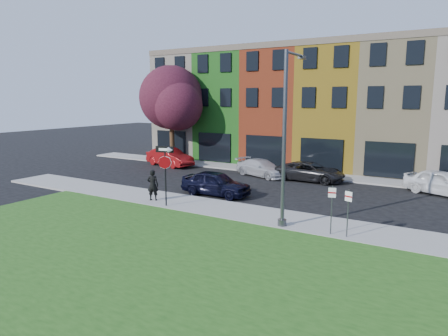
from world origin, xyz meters
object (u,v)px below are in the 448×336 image
Objects in this scene: stop_sign at (165,164)px; street_lamp at (286,140)px; man at (153,185)px; sedan_near at (216,183)px.

street_lamp reaches higher than stop_sign.
street_lamp is (6.81, 0.23, 1.65)m from stop_sign.
stop_sign is 2.07m from man.
stop_sign is 0.74× the size of sedan_near.
sedan_near is at bearing 64.85° from stop_sign.
man is 8.77m from street_lamp.
sedan_near is at bearing -147.17° from man.
man is 0.23× the size of street_lamp.
stop_sign reaches higher than sedan_near.
street_lamp is at bearing -11.43° from stop_sign.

